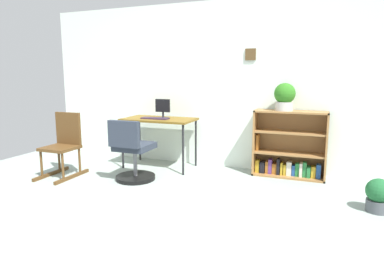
{
  "coord_description": "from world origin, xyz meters",
  "views": [
    {
      "loc": [
        1.65,
        -2.58,
        1.36
      ],
      "look_at": [
        0.21,
        1.17,
        0.72
      ],
      "focal_mm": 30.6,
      "sensor_mm": 36.0,
      "label": 1
    }
  ],
  "objects": [
    {
      "name": "potted_plant_on_shelf",
      "position": [
        1.24,
        1.9,
        1.09
      ],
      "size": [
        0.28,
        0.28,
        0.37
      ],
      "color": "#B7B2A8",
      "rests_on": "bookshelf_low"
    },
    {
      "name": "desk",
      "position": [
        -0.53,
        1.72,
        0.68
      ],
      "size": [
        1.05,
        0.58,
        0.74
      ],
      "color": "brown",
      "rests_on": "ground_plane"
    },
    {
      "name": "office_chair",
      "position": [
        -0.56,
        1.0,
        0.35
      ],
      "size": [
        0.52,
        0.55,
        0.82
      ],
      "color": "black",
      "rests_on": "ground_plane"
    },
    {
      "name": "wall_back",
      "position": [
        0.0,
        2.15,
        1.22
      ],
      "size": [
        5.2,
        0.12,
        2.44
      ],
      "color": "silver",
      "rests_on": "ground_plane"
    },
    {
      "name": "monitor",
      "position": [
        -0.48,
        1.76,
        0.88
      ],
      "size": [
        0.23,
        0.17,
        0.28
      ],
      "color": "#262628",
      "rests_on": "desk"
    },
    {
      "name": "rocking_chair",
      "position": [
        -1.56,
        0.87,
        0.44
      ],
      "size": [
        0.42,
        0.64,
        0.86
      ],
      "color": "#53371A",
      "rests_on": "ground_plane"
    },
    {
      "name": "ground_plane",
      "position": [
        0.0,
        0.0,
        0.0
      ],
      "size": [
        6.24,
        6.24,
        0.0
      ],
      "primitive_type": "plane",
      "color": "#8C9B94"
    },
    {
      "name": "keyboard",
      "position": [
        -0.55,
        1.64,
        0.75
      ],
      "size": [
        0.42,
        0.14,
        0.02
      ],
      "primitive_type": "cube",
      "color": "#312236",
      "rests_on": "desk"
    },
    {
      "name": "bookshelf_low",
      "position": [
        1.32,
        1.96,
        0.39
      ],
      "size": [
        0.95,
        0.3,
        0.9
      ],
      "color": "olive",
      "rests_on": "ground_plane"
    },
    {
      "name": "potted_plant_floor",
      "position": [
        2.27,
        1.02,
        0.18
      ],
      "size": [
        0.25,
        0.25,
        0.34
      ],
      "color": "#474C51",
      "rests_on": "ground_plane"
    }
  ]
}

